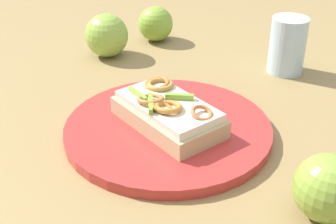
{
  "coord_description": "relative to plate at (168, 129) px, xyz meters",
  "views": [
    {
      "loc": [
        -0.25,
        -0.49,
        0.35
      ],
      "look_at": [
        0.0,
        0.0,
        0.04
      ],
      "focal_mm": 49.83,
      "sensor_mm": 36.0,
      "label": 1
    }
  ],
  "objects": [
    {
      "name": "apple_2",
      "position": [
        0.02,
        0.3,
        0.03
      ],
      "size": [
        0.1,
        0.1,
        0.08
      ],
      "primitive_type": "sphere",
      "rotation": [
        0.0,
        0.0,
        4.45
      ],
      "color": "#8AB23F",
      "rests_on": "ground_plane"
    },
    {
      "name": "plate",
      "position": [
        0.0,
        0.0,
        0.0
      ],
      "size": [
        0.29,
        0.29,
        0.02
      ],
      "primitive_type": "cylinder",
      "color": "#BA302C",
      "rests_on": "ground_plane"
    },
    {
      "name": "apple_0",
      "position": [
        0.14,
        0.33,
        0.03
      ],
      "size": [
        0.1,
        0.1,
        0.07
      ],
      "primitive_type": "sphere",
      "rotation": [
        0.0,
        0.0,
        0.73
      ],
      "color": "#80A933",
      "rests_on": "ground_plane"
    },
    {
      "name": "drinking_glass",
      "position": [
        0.28,
        0.09,
        0.04
      ],
      "size": [
        0.06,
        0.06,
        0.1
      ],
      "primitive_type": "cylinder",
      "color": "silver",
      "rests_on": "ground_plane"
    },
    {
      "name": "sandwich",
      "position": [
        -0.0,
        0.0,
        0.03
      ],
      "size": [
        0.11,
        0.17,
        0.05
      ],
      "rotation": [
        0.0,
        0.0,
        1.76
      ],
      "color": "tan",
      "rests_on": "plate"
    },
    {
      "name": "ground_plane",
      "position": [
        0.0,
        0.0,
        -0.01
      ],
      "size": [
        2.0,
        2.0,
        0.0
      ],
      "primitive_type": "plane",
      "color": "olive",
      "rests_on": "ground"
    },
    {
      "name": "apple_3",
      "position": [
        0.08,
        -0.22,
        0.03
      ],
      "size": [
        0.08,
        0.08,
        0.07
      ],
      "primitive_type": "sphere",
      "rotation": [
        0.0,
        0.0,
        6.15
      ],
      "color": "olive",
      "rests_on": "ground_plane"
    }
  ]
}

